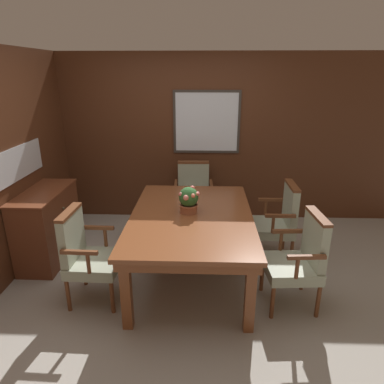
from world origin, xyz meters
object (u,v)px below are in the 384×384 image
(chair_left_near, at_px, (87,253))
(chair_right_far, at_px, (278,219))
(chair_right_near, at_px, (300,257))
(chair_head_far, at_px, (193,193))
(sideboard_cabinet, at_px, (48,225))
(potted_plant, at_px, (189,200))
(dining_table, at_px, (191,222))

(chair_left_near, bearing_deg, chair_right_far, -65.01)
(chair_right_near, distance_m, chair_head_far, 2.08)
(chair_left_near, xyz_separation_m, sideboard_cabinet, (-0.74, 0.77, -0.08))
(chair_head_far, distance_m, sideboard_cabinet, 2.00)
(chair_right_far, xyz_separation_m, potted_plant, (-1.06, -0.39, 0.39))
(chair_left_near, relative_size, potted_plant, 3.27)
(chair_right_near, xyz_separation_m, chair_left_near, (-2.06, 0.01, 0.00))
(chair_head_far, xyz_separation_m, potted_plant, (-0.01, -1.28, 0.39))
(chair_right_near, height_order, chair_left_near, same)
(chair_right_far, height_order, sideboard_cabinet, chair_right_far)
(dining_table, distance_m, chair_right_far, 1.13)
(dining_table, distance_m, sideboard_cabinet, 1.79)
(chair_right_far, relative_size, potted_plant, 3.27)
(dining_table, distance_m, potted_plant, 0.24)
(chair_head_far, height_order, sideboard_cabinet, chair_head_far)
(chair_right_far, relative_size, chair_left_near, 1.00)
(chair_right_near, distance_m, chair_left_near, 2.06)
(chair_right_near, relative_size, chair_head_far, 1.00)
(chair_left_near, bearing_deg, chair_right_near, -88.62)
(sideboard_cabinet, bearing_deg, potted_plant, -9.07)
(dining_table, bearing_deg, chair_right_far, 23.50)
(dining_table, bearing_deg, sideboard_cabinet, 169.26)
(chair_right_near, xyz_separation_m, potted_plant, (-1.08, 0.50, 0.39))
(chair_left_near, xyz_separation_m, potted_plant, (0.98, 0.49, 0.39))
(chair_right_far, xyz_separation_m, chair_left_near, (-2.04, -0.88, 0.00))
(chair_right_near, bearing_deg, chair_right_far, 177.57)
(chair_right_far, bearing_deg, chair_head_far, -130.29)
(chair_right_near, xyz_separation_m, sideboard_cabinet, (-2.80, 0.77, -0.08))
(potted_plant, bearing_deg, chair_left_near, -153.39)
(sideboard_cabinet, bearing_deg, chair_left_near, -46.13)
(chair_head_far, bearing_deg, dining_table, -91.09)
(chair_left_near, height_order, sideboard_cabinet, chair_left_near)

